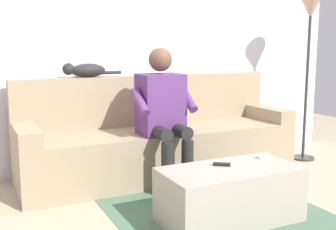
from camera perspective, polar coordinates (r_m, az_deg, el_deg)
name	(u,v)px	position (r m, az deg, el deg)	size (l,w,h in m)	color
ground_plane	(197,199)	(3.40, 3.90, -11.30)	(8.00, 8.00, 0.00)	tan
back_wall	(141,29)	(4.21, -3.71, 11.58)	(4.59, 0.06, 2.72)	silver
couch	(159,142)	(3.92, -1.22, -3.73)	(2.56, 0.71, 0.92)	#9E896B
coffee_table	(230,194)	(2.97, 8.39, -10.63)	(0.95, 0.49, 0.38)	#A89E8E
person_solo_seated	(163,109)	(3.54, -0.68, 0.84)	(0.51, 0.52, 1.18)	#5B3370
cat_on_backrest	(85,70)	(3.85, -11.15, 5.99)	(0.54, 0.15, 0.13)	black
remote_black	(222,164)	(2.95, 7.30, -6.65)	(0.12, 0.03, 0.02)	black
remote_white	(263,156)	(3.21, 12.81, -5.47)	(0.13, 0.04, 0.02)	white
floor_rug	(217,212)	(3.16, 6.66, -12.92)	(1.48, 1.90, 0.01)	#4C7056
floor_lamp	(310,22)	(4.61, 18.73, 11.89)	(0.26, 0.26, 1.72)	#2D2D2D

